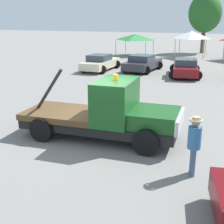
{
  "coord_description": "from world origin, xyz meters",
  "views": [
    {
      "loc": [
        4.33,
        -10.0,
        4.33
      ],
      "look_at": [
        0.5,
        0.0,
        1.05
      ],
      "focal_mm": 50.0,
      "sensor_mm": 36.0,
      "label": 1
    }
  ],
  "objects": [
    {
      "name": "traffic_cone",
      "position": [
        -1.48,
        3.56,
        0.25
      ],
      "size": [
        0.4,
        0.4,
        0.55
      ],
      "color": "black",
      "rests_on": "ground"
    },
    {
      "name": "person_near_truck",
      "position": [
        3.6,
        -1.69,
        1.03
      ],
      "size": [
        0.39,
        0.39,
        1.74
      ],
      "rotation": [
        0.0,
        0.0,
        0.16
      ],
      "color": "#475B84",
      "rests_on": "ground"
    },
    {
      "name": "parked_car_maroon",
      "position": [
        1.1,
        13.95,
        0.65
      ],
      "size": [
        2.84,
        4.76,
        1.34
      ],
      "rotation": [
        0.0,
        0.0,
        1.74
      ],
      "color": "maroon",
      "rests_on": "ground"
    },
    {
      "name": "ground_plane",
      "position": [
        0.0,
        0.0,
        0.0
      ],
      "size": [
        160.0,
        160.0,
        0.0
      ],
      "primitive_type": "plane",
      "color": "gray"
    },
    {
      "name": "parked_car_cream",
      "position": [
        -5.96,
        14.1,
        0.65
      ],
      "size": [
        2.42,
        4.67,
        1.34
      ],
      "rotation": [
        0.0,
        0.0,
        1.55
      ],
      "color": "beige",
      "rests_on": "ground"
    },
    {
      "name": "tree_left",
      "position": [
        0.72,
        30.87,
        4.74
      ],
      "size": [
        3.95,
        3.95,
        7.06
      ],
      "color": "brown",
      "rests_on": "ground"
    },
    {
      "name": "tow_truck",
      "position": [
        0.36,
        0.02,
        0.94
      ],
      "size": [
        5.91,
        2.4,
        2.51
      ],
      "rotation": [
        0.0,
        0.0,
        0.05
      ],
      "color": "black",
      "rests_on": "ground"
    },
    {
      "name": "parked_car_charcoal",
      "position": [
        -2.57,
        15.06,
        0.65
      ],
      "size": [
        2.82,
        4.58,
        1.34
      ],
      "rotation": [
        0.0,
        0.0,
        1.47
      ],
      "color": "#2D2D33",
      "rests_on": "ground"
    },
    {
      "name": "canopy_tent_green",
      "position": [
        -6.32,
        25.24,
        2.11
      ],
      "size": [
        3.55,
        3.55,
        2.46
      ],
      "color": "#9E9EA3",
      "rests_on": "ground"
    },
    {
      "name": "canopy_tent_white",
      "position": [
        -0.03,
        25.52,
        2.45
      ],
      "size": [
        2.98,
        2.98,
        2.86
      ],
      "color": "#9E9EA3",
      "rests_on": "ground"
    }
  ]
}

